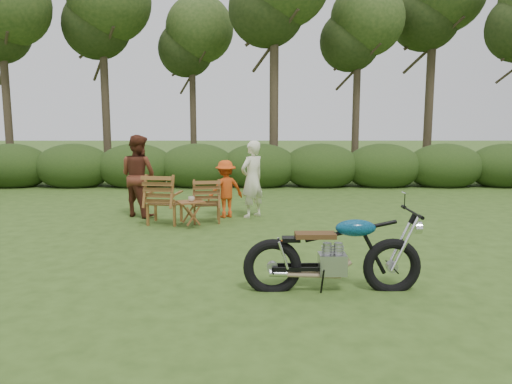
{
  "coord_description": "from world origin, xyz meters",
  "views": [
    {
      "loc": [
        -0.16,
        -7.06,
        2.25
      ],
      "look_at": [
        -0.13,
        1.81,
        0.9
      ],
      "focal_mm": 35.0,
      "sensor_mm": 36.0,
      "label": 1
    }
  ],
  "objects_px": {
    "lawn_chair_left": "(165,224)",
    "side_table": "(191,214)",
    "lawn_chair_right": "(207,222)",
    "cup": "(191,199)",
    "motorcycle": "(332,290)",
    "adult_b": "(140,216)",
    "adult_a": "(252,217)",
    "child": "(226,217)"
  },
  "relations": [
    {
      "from": "side_table",
      "to": "child",
      "type": "relative_size",
      "value": 0.42
    },
    {
      "from": "lawn_chair_left",
      "to": "cup",
      "type": "xyz_separation_m",
      "value": [
        0.62,
        -0.38,
        0.59
      ]
    },
    {
      "from": "side_table",
      "to": "adult_b",
      "type": "xyz_separation_m",
      "value": [
        -1.32,
        1.19,
        -0.27
      ]
    },
    {
      "from": "motorcycle",
      "to": "child",
      "type": "relative_size",
      "value": 1.7
    },
    {
      "from": "lawn_chair_left",
      "to": "adult_b",
      "type": "bearing_deg",
      "value": -40.64
    },
    {
      "from": "lawn_chair_left",
      "to": "side_table",
      "type": "distance_m",
      "value": 0.75
    },
    {
      "from": "lawn_chair_right",
      "to": "cup",
      "type": "relative_size",
      "value": 7.39
    },
    {
      "from": "adult_a",
      "to": "child",
      "type": "bearing_deg",
      "value": -43.93
    },
    {
      "from": "adult_b",
      "to": "motorcycle",
      "type": "bearing_deg",
      "value": 158.48
    },
    {
      "from": "lawn_chair_right",
      "to": "cup",
      "type": "distance_m",
      "value": 0.83
    },
    {
      "from": "lawn_chair_right",
      "to": "adult_b",
      "type": "xyz_separation_m",
      "value": [
        -1.59,
        0.68,
        0.0
      ]
    },
    {
      "from": "lawn_chair_right",
      "to": "adult_b",
      "type": "distance_m",
      "value": 1.73
    },
    {
      "from": "lawn_chair_right",
      "to": "side_table",
      "type": "xyz_separation_m",
      "value": [
        -0.27,
        -0.51,
        0.27
      ]
    },
    {
      "from": "cup",
      "to": "adult_b",
      "type": "distance_m",
      "value": 1.9
    },
    {
      "from": "side_table",
      "to": "lawn_chair_left",
      "type": "bearing_deg",
      "value": 149.06
    },
    {
      "from": "cup",
      "to": "adult_a",
      "type": "bearing_deg",
      "value": 41.0
    },
    {
      "from": "lawn_chair_left",
      "to": "side_table",
      "type": "height_order",
      "value": "side_table"
    },
    {
      "from": "child",
      "to": "side_table",
      "type": "bearing_deg",
      "value": 30.43
    },
    {
      "from": "lawn_chair_left",
      "to": "adult_a",
      "type": "bearing_deg",
      "value": -151.44
    },
    {
      "from": "motorcycle",
      "to": "lawn_chair_left",
      "type": "distance_m",
      "value": 5.02
    },
    {
      "from": "motorcycle",
      "to": "adult_a",
      "type": "height_order",
      "value": "adult_a"
    },
    {
      "from": "side_table",
      "to": "adult_b",
      "type": "height_order",
      "value": "adult_b"
    },
    {
      "from": "motorcycle",
      "to": "cup",
      "type": "relative_size",
      "value": 17.11
    },
    {
      "from": "lawn_chair_right",
      "to": "lawn_chair_left",
      "type": "height_order",
      "value": "lawn_chair_left"
    },
    {
      "from": "cup",
      "to": "adult_b",
      "type": "xyz_separation_m",
      "value": [
        -1.34,
        1.21,
        -0.59
      ]
    },
    {
      "from": "side_table",
      "to": "adult_a",
      "type": "bearing_deg",
      "value": 40.01
    },
    {
      "from": "motorcycle",
      "to": "side_table",
      "type": "bearing_deg",
      "value": 121.01
    },
    {
      "from": "side_table",
      "to": "cup",
      "type": "bearing_deg",
      "value": -55.53
    },
    {
      "from": "cup",
      "to": "child",
      "type": "bearing_deg",
      "value": 59.08
    },
    {
      "from": "motorcycle",
      "to": "lawn_chair_right",
      "type": "height_order",
      "value": "motorcycle"
    },
    {
      "from": "lawn_chair_left",
      "to": "adult_b",
      "type": "xyz_separation_m",
      "value": [
        -0.72,
        0.83,
        0.0
      ]
    },
    {
      "from": "cup",
      "to": "adult_a",
      "type": "height_order",
      "value": "adult_a"
    },
    {
      "from": "adult_b",
      "to": "child",
      "type": "relative_size",
      "value": 1.43
    },
    {
      "from": "side_table",
      "to": "adult_a",
      "type": "relative_size",
      "value": 0.32
    },
    {
      "from": "side_table",
      "to": "child",
      "type": "height_order",
      "value": "child"
    },
    {
      "from": "lawn_chair_left",
      "to": "child",
      "type": "height_order",
      "value": "child"
    },
    {
      "from": "adult_b",
      "to": "cup",
      "type": "bearing_deg",
      "value": 169.99
    },
    {
      "from": "motorcycle",
      "to": "adult_a",
      "type": "bearing_deg",
      "value": 101.85
    },
    {
      "from": "side_table",
      "to": "adult_a",
      "type": "xyz_separation_m",
      "value": [
        1.24,
        1.04,
        -0.27
      ]
    },
    {
      "from": "lawn_chair_right",
      "to": "adult_b",
      "type": "relative_size",
      "value": 0.51
    },
    {
      "from": "lawn_chair_right",
      "to": "adult_a",
      "type": "height_order",
      "value": "adult_a"
    },
    {
      "from": "motorcycle",
      "to": "cup",
      "type": "distance_m",
      "value": 4.4
    }
  ]
}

